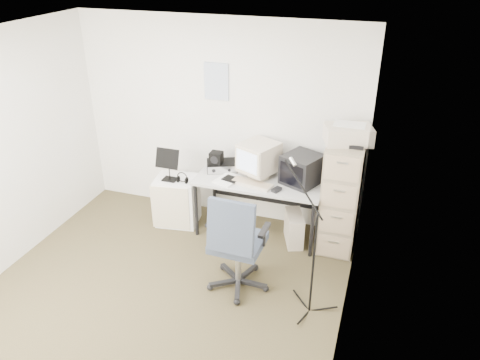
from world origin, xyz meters
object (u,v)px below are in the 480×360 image
(desk, at_px, (259,206))
(filing_cabinet, at_px, (341,196))
(office_chair, at_px, (238,240))
(side_cart, at_px, (177,200))

(desk, bearing_deg, filing_cabinet, 1.81)
(filing_cabinet, relative_size, office_chair, 1.16)
(filing_cabinet, height_order, desk, filing_cabinet)
(filing_cabinet, bearing_deg, desk, -178.19)
(filing_cabinet, height_order, side_cart, filing_cabinet)
(desk, bearing_deg, side_cart, -174.37)
(side_cart, bearing_deg, filing_cabinet, -4.65)
(filing_cabinet, bearing_deg, office_chair, -129.11)
(desk, distance_m, side_cart, 1.05)
(filing_cabinet, relative_size, desk, 0.87)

